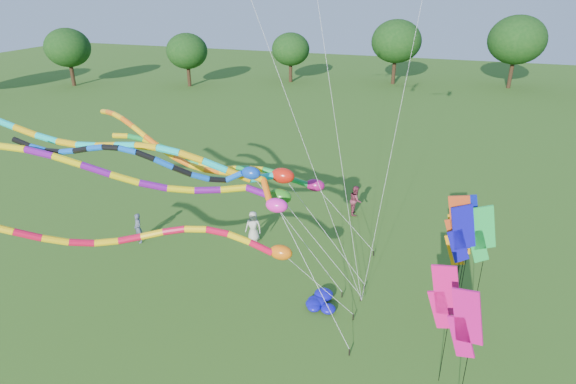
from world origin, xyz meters
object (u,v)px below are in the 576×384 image
(blue_nylon_heap, at_px, (320,303))
(person_c, at_px, (356,200))
(person_b, at_px, (138,228))
(tube_kite_red, at_px, (162,240))
(tube_kite_orange, at_px, (201,163))
(person_a, at_px, (253,227))

(blue_nylon_heap, height_order, person_c, person_c)
(blue_nylon_heap, distance_m, person_b, 11.04)
(blue_nylon_heap, xyz_separation_m, person_b, (-10.76, 2.38, 0.60))
(person_b, xyz_separation_m, person_c, (10.34, 7.13, 0.08))
(blue_nylon_heap, relative_size, person_c, 1.02)
(tube_kite_red, relative_size, tube_kite_orange, 0.95)
(tube_kite_red, distance_m, blue_nylon_heap, 7.38)
(tube_kite_red, relative_size, person_a, 7.57)
(tube_kite_red, xyz_separation_m, person_a, (0.39, 7.72, -3.25))
(blue_nylon_heap, distance_m, person_a, 6.71)
(tube_kite_red, distance_m, person_c, 14.05)
(blue_nylon_heap, height_order, person_b, person_b)
(tube_kite_orange, relative_size, person_c, 7.71)
(person_c, bearing_deg, tube_kite_red, 144.29)
(tube_kite_red, bearing_deg, person_a, 63.98)
(person_a, distance_m, person_c, 6.79)
(tube_kite_orange, distance_m, person_a, 6.41)
(blue_nylon_heap, bearing_deg, person_c, 92.56)
(blue_nylon_heap, bearing_deg, tube_kite_orange, 175.29)
(tube_kite_red, bearing_deg, person_b, 110.71)
(tube_kite_orange, bearing_deg, person_a, 103.11)
(tube_kite_orange, height_order, blue_nylon_heap, tube_kite_orange)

